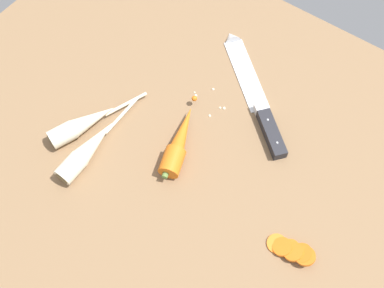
% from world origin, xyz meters
% --- Properties ---
extents(ground_plane, '(1.20, 0.90, 0.04)m').
position_xyz_m(ground_plane, '(0.00, 0.00, -0.02)').
color(ground_plane, brown).
extents(chefs_knife, '(0.29, 0.25, 0.04)m').
position_xyz_m(chefs_knife, '(0.02, 0.18, 0.01)').
color(chefs_knife, silver).
rests_on(chefs_knife, ground_plane).
extents(whole_carrot, '(0.09, 0.19, 0.04)m').
position_xyz_m(whole_carrot, '(-0.02, -0.03, 0.02)').
color(whole_carrot, orange).
rests_on(whole_carrot, ground_plane).
extents(parsnip_front, '(0.10, 0.22, 0.04)m').
position_xyz_m(parsnip_front, '(-0.21, -0.12, 0.02)').
color(parsnip_front, beige).
rests_on(parsnip_front, ground_plane).
extents(parsnip_mid_left, '(0.04, 0.24, 0.04)m').
position_xyz_m(parsnip_mid_left, '(-0.16, -0.16, 0.02)').
color(parsnip_mid_left, beige).
rests_on(parsnip_mid_left, ground_plane).
extents(carrot_slice_stack, '(0.09, 0.05, 0.03)m').
position_xyz_m(carrot_slice_stack, '(0.27, -0.09, 0.01)').
color(carrot_slice_stack, orange).
rests_on(carrot_slice_stack, ground_plane).
extents(mince_crumbs, '(0.23, 0.07, 0.01)m').
position_xyz_m(mince_crumbs, '(0.05, 0.09, 0.00)').
color(mince_crumbs, beige).
rests_on(mince_crumbs, ground_plane).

